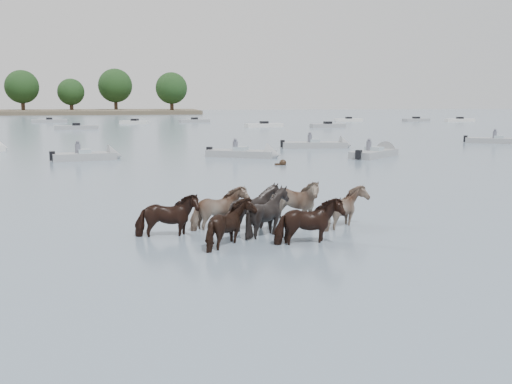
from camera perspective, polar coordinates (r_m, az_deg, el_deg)
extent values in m
plane|color=slate|center=(16.73, 7.43, -4.84)|extent=(400.00, 400.00, 0.00)
imported|color=black|center=(17.24, -8.72, -2.71)|extent=(1.88, 0.86, 1.58)
imported|color=#87735B|center=(18.16, -3.46, -2.01)|extent=(2.04, 2.07, 1.59)
imported|color=black|center=(18.14, -0.01, -1.85)|extent=(1.91, 1.81, 1.68)
imported|color=#816657|center=(19.26, 3.59, -1.19)|extent=(2.17, 1.94, 1.70)
imported|color=black|center=(15.97, -2.34, -3.60)|extent=(1.65, 1.82, 1.56)
imported|color=black|center=(17.30, 1.18, -2.38)|extent=(1.61, 1.45, 1.69)
imported|color=black|center=(16.25, 5.15, -3.33)|extent=(1.98, 1.07, 1.60)
imported|color=#84715A|center=(18.47, 8.92, -1.94)|extent=(1.87, 1.98, 1.58)
sphere|color=black|center=(35.77, 2.64, 2.86)|extent=(0.44, 0.44, 0.44)
cube|color=black|center=(35.72, 2.25, 2.69)|extent=(0.50, 0.22, 0.18)
cube|color=gray|center=(40.27, -16.46, 3.31)|extent=(4.27, 2.38, 0.55)
cone|color=gray|center=(40.53, -13.62, 3.46)|extent=(1.20, 1.75, 1.60)
cube|color=#99ADB7|center=(40.24, -16.48, 3.80)|extent=(1.01, 1.26, 0.35)
cube|color=black|center=(40.09, -19.33, 3.36)|extent=(0.41, 0.41, 0.60)
cylinder|color=#595966|center=(40.26, -17.06, 4.07)|extent=(0.36, 0.36, 0.70)
sphere|color=#595966|center=(40.23, -17.09, 4.70)|extent=(0.24, 0.24, 0.24)
cube|color=gray|center=(40.65, -1.49, 3.73)|extent=(4.92, 3.66, 0.55)
cone|color=gray|center=(39.95, 1.73, 3.63)|extent=(1.55, 1.84, 1.60)
cube|color=#99ADB7|center=(40.62, -1.49, 4.22)|extent=(1.24, 1.37, 0.35)
cube|color=black|center=(41.46, -4.58, 4.02)|extent=(0.47, 0.47, 0.60)
cylinder|color=#595966|center=(40.54, -2.05, 4.49)|extent=(0.36, 0.36, 0.70)
sphere|color=#595966|center=(40.50, -2.05, 5.13)|extent=(0.24, 0.24, 0.24)
cube|color=gray|center=(48.63, 5.73, 4.57)|extent=(5.47, 2.36, 0.55)
cone|color=gray|center=(49.08, 8.81, 4.55)|extent=(1.13, 1.71, 1.60)
cube|color=#99ADB7|center=(48.60, 5.74, 4.98)|extent=(0.96, 1.23, 0.35)
cube|color=black|center=(48.31, 2.62, 4.76)|extent=(0.40, 0.40, 0.60)
cylinder|color=#595966|center=(48.48, 5.29, 5.22)|extent=(0.36, 0.36, 0.70)
sphere|color=#595966|center=(48.45, 5.30, 5.75)|extent=(0.24, 0.24, 0.24)
cube|color=gray|center=(41.38, 11.48, 3.65)|extent=(4.46, 4.20, 0.55)
cone|color=gray|center=(43.42, 12.81, 3.85)|extent=(1.73, 1.80, 1.60)
cube|color=#99ADB7|center=(41.35, 11.50, 4.13)|extent=(1.34, 1.37, 0.35)
cube|color=black|center=(39.35, 10.02, 3.64)|extent=(0.49, 0.49, 0.60)
cylinder|color=#595966|center=(41.18, 10.99, 4.40)|extent=(0.36, 0.36, 0.70)
sphere|color=#595966|center=(41.15, 11.01, 5.03)|extent=(0.24, 0.24, 0.24)
cube|color=gray|center=(57.74, 22.65, 4.63)|extent=(5.68, 4.34, 0.55)
cube|color=#99ADB7|center=(57.71, 22.67, 4.98)|extent=(1.27, 1.37, 0.35)
cube|color=black|center=(57.69, 19.83, 4.94)|extent=(0.48, 0.48, 0.60)
cylinder|color=#595966|center=(57.48, 22.35, 5.18)|extent=(0.36, 0.36, 0.70)
sphere|color=#595966|center=(57.46, 22.37, 5.63)|extent=(0.24, 0.24, 0.24)
cone|color=silver|center=(49.73, -23.61, 3.96)|extent=(1.58, 1.84, 1.60)
cube|color=gray|center=(106.50, -19.59, 6.55)|extent=(5.94, 2.45, 0.60)
cube|color=black|center=(106.49, -19.60, 6.76)|extent=(1.15, 1.15, 0.50)
cube|color=gray|center=(81.44, -17.17, 6.04)|extent=(5.76, 2.05, 0.60)
cube|color=black|center=(81.42, -17.19, 6.31)|extent=(1.09, 1.09, 0.50)
cube|color=silver|center=(96.53, -11.79, 6.67)|extent=(4.90, 3.30, 0.60)
cube|color=black|center=(96.51, -11.80, 6.90)|extent=(1.32, 1.32, 0.50)
cube|color=gray|center=(101.54, -6.04, 6.92)|extent=(5.40, 2.52, 0.60)
cube|color=black|center=(101.52, -6.05, 7.14)|extent=(1.18, 1.18, 0.50)
cube|color=silver|center=(83.84, 0.80, 6.52)|extent=(5.74, 2.70, 0.60)
cube|color=black|center=(83.82, 0.80, 6.78)|extent=(1.20, 1.20, 0.50)
cube|color=gray|center=(83.58, 7.04, 6.45)|extent=(4.96, 1.71, 0.60)
cube|color=black|center=(83.57, 7.04, 6.71)|extent=(1.04, 1.04, 0.50)
cube|color=silver|center=(105.76, 9.06, 6.95)|extent=(4.97, 1.93, 0.60)
cube|color=black|center=(105.75, 9.06, 7.15)|extent=(1.09, 1.09, 0.50)
cube|color=gray|center=(109.30, 15.41, 6.80)|extent=(5.41, 2.71, 0.60)
cube|color=black|center=(109.28, 15.42, 7.00)|extent=(1.21, 1.21, 0.50)
cube|color=silver|center=(110.20, 19.33, 6.63)|extent=(5.18, 1.86, 0.60)
cube|color=black|center=(110.19, 19.34, 6.83)|extent=(1.07, 1.07, 0.50)
cylinder|color=#382619|center=(170.78, -21.85, 7.79)|extent=(1.00, 1.00, 4.00)
sphere|color=black|center=(170.80, -21.96, 9.54)|extent=(8.89, 8.89, 8.89)
cylinder|color=#382619|center=(169.36, -17.61, 7.89)|extent=(1.00, 1.00, 3.26)
sphere|color=black|center=(169.35, -17.68, 9.32)|extent=(7.24, 7.24, 7.24)
cylinder|color=#382619|center=(172.45, -13.56, 8.24)|extent=(1.00, 1.00, 4.28)
sphere|color=black|center=(172.48, -13.63, 10.10)|extent=(9.51, 9.51, 9.51)
cylinder|color=#382619|center=(160.30, -8.24, 8.27)|extent=(1.00, 1.00, 3.80)
sphere|color=black|center=(160.31, -8.28, 10.04)|extent=(8.44, 8.44, 8.44)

